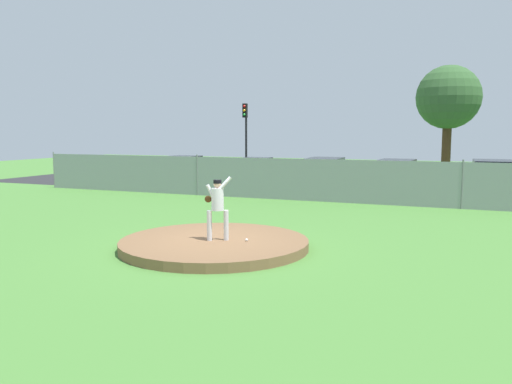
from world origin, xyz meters
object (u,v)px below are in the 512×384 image
baseball (247,240)px  parked_car_silver (324,174)px  parked_car_champagne (396,177)px  traffic_light_near (246,128)px  parked_car_navy (252,173)px  pitcher_youth (217,203)px  parked_car_burgundy (181,170)px  parked_car_teal (492,180)px

baseball → parked_car_silver: parked_car_silver is taller
parked_car_champagne → traffic_light_near: (-10.21, 4.73, 2.54)m
baseball → parked_car_navy: bearing=112.3°
parked_car_silver → pitcher_youth: bearing=-86.1°
baseball → parked_car_burgundy: size_ratio=0.02×
parked_car_champagne → parked_car_navy: (-8.02, 0.52, -0.03)m
traffic_light_near → parked_car_teal: bearing=-18.4°
baseball → traffic_light_near: traffic_light_near is taller
parked_car_silver → parked_car_burgundy: (-8.87, 0.03, -0.03)m
baseball → parked_car_champagne: bearing=82.0°
baseball → parked_car_burgundy: bearing=125.9°
traffic_light_near → baseball: bearing=-66.6°
parked_car_silver → parked_car_burgundy: size_ratio=1.08×
baseball → parked_car_burgundy: 18.10m
pitcher_youth → traffic_light_near: 20.61m
baseball → traffic_light_near: bearing=113.4°
parked_car_silver → parked_car_burgundy: parked_car_silver is taller
parked_car_silver → parked_car_burgundy: bearing=179.8°
parked_car_champagne → baseball: bearing=-98.0°
baseball → parked_car_burgundy: parked_car_burgundy is taller
baseball → parked_car_burgundy: (-10.62, 14.65, 0.51)m
baseball → parked_car_champagne: 14.34m
parked_car_navy → parked_car_teal: size_ratio=1.04×
parked_car_silver → traffic_light_near: (-6.45, 4.31, 2.54)m
parked_car_burgundy → parked_car_champagne: (12.62, -0.45, 0.02)m
parked_car_burgundy → parked_car_champagne: bearing=-2.1°
baseball → traffic_light_near: 20.85m
pitcher_youth → parked_car_teal: (7.14, 14.25, -0.39)m
parked_car_silver → parked_car_navy: parked_car_silver is taller
parked_car_champagne → pitcher_youth: bearing=-100.8°
parked_car_silver → parked_car_champagne: parked_car_silver is taller
parked_car_burgundy → parked_car_teal: parked_car_teal is taller
parked_car_navy → parked_car_teal: 12.42m
parked_car_navy → traffic_light_near: traffic_light_near is taller
pitcher_youth → parked_car_teal: pitcher_youth is taller
parked_car_champagne → traffic_light_near: size_ratio=0.95×
parked_car_silver → traffic_light_near: 8.16m
parked_car_silver → parked_car_champagne: size_ratio=1.02×
pitcher_youth → parked_car_navy: (-5.27, 14.89, -0.45)m
parked_car_navy → traffic_light_near: size_ratio=0.97×
parked_car_champagne → traffic_light_near: 11.53m
parked_car_burgundy → traffic_light_near: (2.41, 4.27, 2.56)m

